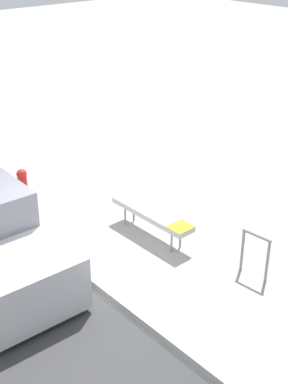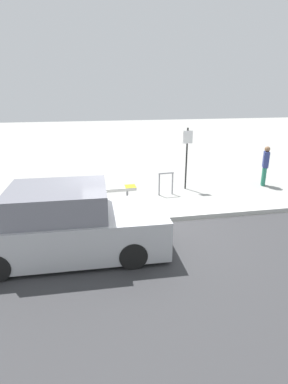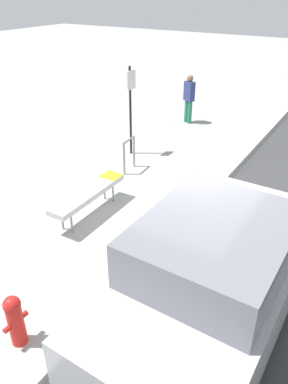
{
  "view_description": "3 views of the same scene",
  "coord_description": "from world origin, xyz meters",
  "views": [
    {
      "loc": [
        6.15,
        -4.16,
        5.42
      ],
      "look_at": [
        -1.06,
        2.07,
        0.62
      ],
      "focal_mm": 50.0,
      "sensor_mm": 36.0,
      "label": 1
    },
    {
      "loc": [
        -1.06,
        -7.66,
        3.59
      ],
      "look_at": [
        0.59,
        0.81,
        0.63
      ],
      "focal_mm": 28.0,
      "sensor_mm": 36.0,
      "label": 2
    },
    {
      "loc": [
        -5.31,
        -2.49,
        4.07
      ],
      "look_at": [
        -0.21,
        0.63,
        0.72
      ],
      "focal_mm": 35.0,
      "sensor_mm": 36.0,
      "label": 3
    }
  ],
  "objects": [
    {
      "name": "curb",
      "position": [
        0.0,
        0.0,
        0.07
      ],
      "size": [
        60.0,
        0.2,
        0.13
      ],
      "color": "#B7B7B2",
      "rests_on": "ground_plane"
    },
    {
      "name": "fire_hydrant",
      "position": [
        -3.34,
        0.6,
        0.41
      ],
      "size": [
        0.36,
        0.22,
        0.77
      ],
      "color": "red",
      "rests_on": "ground_plane"
    },
    {
      "name": "ground_plane",
      "position": [
        0.0,
        0.0,
        0.0
      ],
      "size": [
        60.0,
        60.0,
        0.0
      ],
      "primitive_type": "plane",
      "color": "#9E9E99"
    },
    {
      "name": "bike_rack",
      "position": [
        1.65,
        2.19,
        0.5
      ],
      "size": [
        0.55,
        0.1,
        0.83
      ],
      "rotation": [
        0.0,
        0.0,
        0.09
      ],
      "color": "gray",
      "rests_on": "ground_plane"
    },
    {
      "name": "bench",
      "position": [
        -0.46,
        1.75,
        0.48
      ],
      "size": [
        1.9,
        0.43,
        0.55
      ],
      "rotation": [
        0.0,
        0.0,
        0.01
      ],
      "color": "gray",
      "rests_on": "ground_plane"
    }
  ]
}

